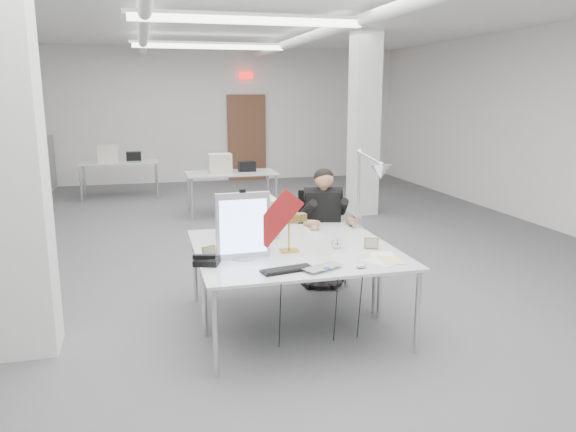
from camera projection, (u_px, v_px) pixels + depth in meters
name	position (u px, v px, depth m)	size (l,w,h in m)	color
room_shell	(252.00, 130.00, 7.03)	(10.04, 14.04, 3.24)	#505053
desk_main	(308.00, 263.00, 4.74)	(1.80, 0.90, 0.03)	silver
desk_second	(282.00, 237.00, 5.59)	(1.80, 0.90, 0.03)	silver
bg_desk_a	(231.00, 173.00, 9.99)	(1.60, 0.80, 0.03)	silver
bg_desk_b	(119.00, 162.00, 11.58)	(1.60, 0.80, 0.03)	silver
filing_cabinet	(43.00, 163.00, 12.57)	(0.45, 0.55, 1.20)	gray
office_chair	(322.00, 243.00, 6.34)	(0.47, 0.47, 0.96)	black
seated_person	(324.00, 208.00, 6.21)	(0.48, 0.60, 0.90)	black
monitor	(243.00, 226.00, 4.76)	(0.46, 0.05, 0.57)	silver
pennant	(276.00, 218.00, 4.78)	(0.50, 0.01, 0.21)	maroon
keyboard	(287.00, 270.00, 4.48)	(0.43, 0.14, 0.02)	black
laptop	(327.00, 270.00, 4.47)	(0.34, 0.22, 0.03)	#B9B9BE
mouse	(361.00, 266.00, 4.55)	(0.09, 0.06, 0.04)	#ADADB2
bankers_lamp	(289.00, 232.00, 4.99)	(0.32, 0.13, 0.36)	gold
desk_phone	(207.00, 262.00, 4.65)	(0.20, 0.18, 0.05)	black
picture_frame_left	(209.00, 252.00, 4.82)	(0.14, 0.01, 0.11)	#AB8C49
picture_frame_right	(371.00, 243.00, 5.11)	(0.13, 0.01, 0.10)	#A68147
desk_clock	(337.00, 243.00, 5.12)	(0.10, 0.10, 0.03)	#B2B2B7
paper_stack_a	(381.00, 262.00, 4.72)	(0.19, 0.27, 0.01)	white
paper_stack_b	(391.00, 260.00, 4.75)	(0.18, 0.24, 0.01)	#D9D482
paper_stack_c	(382.00, 254.00, 4.94)	(0.21, 0.15, 0.01)	white
beige_monitor	(255.00, 217.00, 5.53)	(0.40, 0.38, 0.38)	#BEB89D
architect_lamp	(368.00, 193.00, 5.58)	(0.22, 0.65, 0.84)	silver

